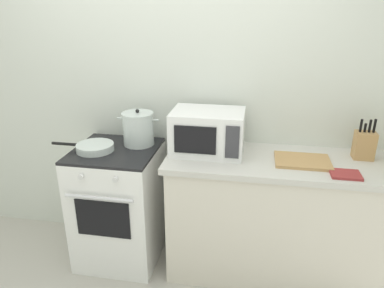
{
  "coord_description": "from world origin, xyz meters",
  "views": [
    {
      "loc": [
        0.63,
        -1.68,
        1.9
      ],
      "look_at": [
        0.22,
        0.6,
        1.0
      ],
      "focal_mm": 33.49,
      "sensor_mm": 36.0,
      "label": 1
    }
  ],
  "objects_px": {
    "frying_pan": "(94,147)",
    "knife_block": "(364,145)",
    "microwave": "(208,132)",
    "cutting_board": "(302,161)",
    "stock_pot": "(138,129)",
    "oven_mitt": "(345,174)",
    "stove": "(119,204)"
  },
  "relations": [
    {
      "from": "frying_pan",
      "to": "knife_block",
      "type": "relative_size",
      "value": 1.65
    },
    {
      "from": "microwave",
      "to": "knife_block",
      "type": "height_order",
      "value": "microwave"
    },
    {
      "from": "cutting_board",
      "to": "knife_block",
      "type": "distance_m",
      "value": 0.44
    },
    {
      "from": "cutting_board",
      "to": "knife_block",
      "type": "relative_size",
      "value": 1.28
    },
    {
      "from": "stock_pot",
      "to": "microwave",
      "type": "relative_size",
      "value": 0.63
    },
    {
      "from": "knife_block",
      "to": "oven_mitt",
      "type": "distance_m",
      "value": 0.36
    },
    {
      "from": "knife_block",
      "to": "oven_mitt",
      "type": "xyz_separation_m",
      "value": [
        -0.17,
        -0.3,
        -0.09
      ]
    },
    {
      "from": "oven_mitt",
      "to": "stock_pot",
      "type": "bearing_deg",
      "value": 168.4
    },
    {
      "from": "stove",
      "to": "microwave",
      "type": "bearing_deg",
      "value": 6.74
    },
    {
      "from": "frying_pan",
      "to": "cutting_board",
      "type": "relative_size",
      "value": 1.3
    },
    {
      "from": "frying_pan",
      "to": "stock_pot",
      "type": "bearing_deg",
      "value": 32.69
    },
    {
      "from": "cutting_board",
      "to": "oven_mitt",
      "type": "height_order",
      "value": "cutting_board"
    },
    {
      "from": "stock_pot",
      "to": "frying_pan",
      "type": "xyz_separation_m",
      "value": [
        -0.28,
        -0.18,
        -0.1
      ]
    },
    {
      "from": "microwave",
      "to": "cutting_board",
      "type": "xyz_separation_m",
      "value": [
        0.65,
        -0.08,
        -0.14
      ]
    },
    {
      "from": "microwave",
      "to": "knife_block",
      "type": "distance_m",
      "value": 1.06
    },
    {
      "from": "stove",
      "to": "knife_block",
      "type": "bearing_deg",
      "value": 4.67
    },
    {
      "from": "stock_pot",
      "to": "oven_mitt",
      "type": "bearing_deg",
      "value": -11.6
    },
    {
      "from": "oven_mitt",
      "to": "stove",
      "type": "bearing_deg",
      "value": 174.18
    },
    {
      "from": "stove",
      "to": "cutting_board",
      "type": "xyz_separation_m",
      "value": [
        1.32,
        0.0,
        0.47
      ]
    },
    {
      "from": "oven_mitt",
      "to": "frying_pan",
      "type": "bearing_deg",
      "value": 176.2
    },
    {
      "from": "stove",
      "to": "knife_block",
      "type": "height_order",
      "value": "knife_block"
    },
    {
      "from": "cutting_board",
      "to": "knife_block",
      "type": "xyz_separation_m",
      "value": [
        0.41,
        0.14,
        0.09
      ]
    },
    {
      "from": "frying_pan",
      "to": "cutting_board",
      "type": "height_order",
      "value": "frying_pan"
    },
    {
      "from": "cutting_board",
      "to": "oven_mitt",
      "type": "bearing_deg",
      "value": -33.79
    },
    {
      "from": "microwave",
      "to": "cutting_board",
      "type": "height_order",
      "value": "microwave"
    },
    {
      "from": "frying_pan",
      "to": "knife_block",
      "type": "bearing_deg",
      "value": 5.74
    },
    {
      "from": "stove",
      "to": "oven_mitt",
      "type": "distance_m",
      "value": 1.64
    },
    {
      "from": "stock_pot",
      "to": "knife_block",
      "type": "height_order",
      "value": "knife_block"
    },
    {
      "from": "stock_pot",
      "to": "cutting_board",
      "type": "distance_m",
      "value": 1.19
    },
    {
      "from": "frying_pan",
      "to": "microwave",
      "type": "distance_m",
      "value": 0.82
    },
    {
      "from": "microwave",
      "to": "oven_mitt",
      "type": "bearing_deg",
      "value": -14.99
    },
    {
      "from": "frying_pan",
      "to": "oven_mitt",
      "type": "relative_size",
      "value": 2.59
    }
  ]
}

